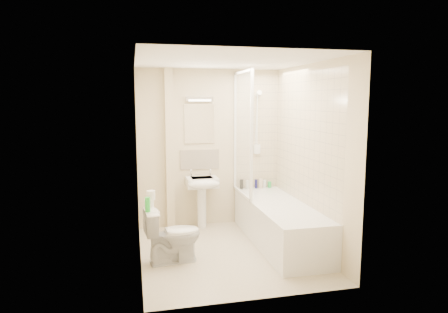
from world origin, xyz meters
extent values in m
plane|color=beige|center=(0.00, 0.00, 0.00)|extent=(2.50, 2.50, 0.00)
cube|color=beige|center=(0.00, 1.25, 1.20)|extent=(2.20, 0.02, 2.40)
cube|color=beige|center=(-1.10, 0.00, 1.20)|extent=(0.02, 2.50, 2.40)
cube|color=beige|center=(1.10, 0.00, 1.20)|extent=(0.02, 2.50, 2.40)
cube|color=white|center=(0.00, 0.00, 2.40)|extent=(2.20, 2.50, 0.02)
cube|color=beige|center=(0.75, 1.24, 1.42)|extent=(0.70, 0.01, 1.75)
cube|color=beige|center=(1.09, 0.18, 1.42)|extent=(0.01, 2.10, 1.75)
cube|color=beige|center=(-0.62, 1.19, 1.20)|extent=(0.12, 0.12, 2.40)
cube|color=beige|center=(-0.16, 1.24, 1.03)|extent=(0.60, 0.02, 0.30)
cube|color=white|center=(-0.16, 1.24, 1.58)|extent=(0.46, 0.01, 0.60)
cube|color=silver|center=(-0.16, 1.22, 1.95)|extent=(0.42, 0.07, 0.07)
cube|color=white|center=(0.75, 0.18, 0.28)|extent=(0.70, 2.10, 0.55)
cube|color=white|center=(0.75, 0.18, 0.49)|extent=(0.56, 1.96, 0.05)
cube|color=white|center=(0.40, 0.80, 1.45)|extent=(0.01, 0.90, 1.80)
cube|color=white|center=(0.40, 1.23, 1.45)|extent=(0.04, 0.04, 1.80)
cube|color=white|center=(0.40, 0.35, 1.45)|extent=(0.04, 0.04, 1.80)
cube|color=white|center=(0.40, 0.80, 2.33)|extent=(0.04, 0.90, 0.04)
cube|color=white|center=(0.40, 0.80, 0.57)|extent=(0.04, 0.90, 0.03)
cylinder|color=white|center=(0.75, 1.22, 1.55)|extent=(0.02, 0.02, 0.90)
cylinder|color=white|center=(0.75, 1.22, 1.10)|extent=(0.05, 0.05, 0.02)
cylinder|color=white|center=(0.75, 1.22, 2.00)|extent=(0.05, 0.05, 0.02)
cylinder|color=white|center=(0.75, 1.15, 2.03)|extent=(0.08, 0.11, 0.11)
cube|color=white|center=(0.75, 1.21, 1.17)|extent=(0.10, 0.05, 0.14)
cylinder|color=white|center=(0.73, 1.19, 1.60)|extent=(0.01, 0.13, 0.84)
cylinder|color=white|center=(-0.16, 1.08, 0.31)|extent=(0.13, 0.13, 0.62)
cube|color=white|center=(-0.16, 1.05, 0.71)|extent=(0.46, 0.36, 0.14)
ellipsoid|color=white|center=(-0.16, 0.88, 0.71)|extent=(0.46, 0.20, 0.14)
cube|color=silver|center=(-0.16, 1.05, 0.77)|extent=(0.32, 0.23, 0.04)
cylinder|color=white|center=(-0.31, 1.16, 0.83)|extent=(0.03, 0.03, 0.10)
cylinder|color=white|center=(-0.01, 1.16, 0.83)|extent=(0.03, 0.03, 0.10)
sphere|color=white|center=(-0.31, 1.16, 0.88)|extent=(0.04, 0.04, 0.04)
sphere|color=white|center=(-0.01, 1.16, 0.88)|extent=(0.04, 0.04, 0.04)
cylinder|color=black|center=(0.49, 1.16, 0.63)|extent=(0.05, 0.05, 0.15)
cylinder|color=silver|center=(0.59, 1.16, 0.62)|extent=(0.06, 0.06, 0.13)
cylinder|color=#13124E|center=(0.73, 1.16, 0.62)|extent=(0.04, 0.04, 0.14)
cylinder|color=beige|center=(0.80, 1.16, 0.62)|extent=(0.07, 0.07, 0.15)
cylinder|color=silver|center=(0.87, 1.16, 0.61)|extent=(0.06, 0.06, 0.13)
cylinder|color=green|center=(0.95, 1.16, 0.60)|extent=(0.05, 0.05, 0.10)
imported|color=white|center=(-0.72, -0.13, 0.34)|extent=(0.52, 0.74, 0.67)
cylinder|color=white|center=(-0.99, -0.06, 0.72)|extent=(0.11, 0.11, 0.09)
cylinder|color=white|center=(-0.96, -0.08, 0.82)|extent=(0.10, 0.10, 0.11)
cylinder|color=green|center=(-1.01, -0.27, 0.76)|extent=(0.06, 0.06, 0.17)
camera|label=1|loc=(-1.15, -4.75, 1.93)|focal=32.00mm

